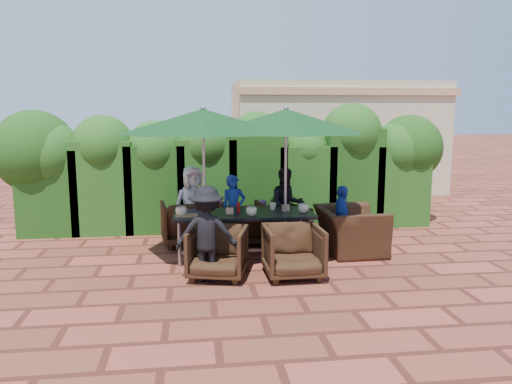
{
  "coord_description": "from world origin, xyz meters",
  "views": [
    {
      "loc": [
        -0.78,
        -7.72,
        2.38
      ],
      "look_at": [
        0.26,
        0.4,
        1.04
      ],
      "focal_mm": 35.0,
      "sensor_mm": 36.0,
      "label": 1
    }
  ],
  "objects": [
    {
      "name": "adult_far_left",
      "position": [
        -0.78,
        1.03,
        0.71
      ],
      "size": [
        0.79,
        0.59,
        1.42
      ],
      "primitive_type": "imported",
      "rotation": [
        0.0,
        0.0,
        0.28
      ],
      "color": "silver",
      "rests_on": "ground"
    },
    {
      "name": "pedestrian_c",
      "position": [
        3.64,
        4.31,
        0.86
      ],
      "size": [
        1.2,
        0.82,
        1.72
      ],
      "primitive_type": "imported",
      "rotation": [
        0.0,
        0.0,
        2.83
      ],
      "color": "#9A9AA2",
      "rests_on": "ground"
    },
    {
      "name": "umbrella_left",
      "position": [
        -0.6,
        0.13,
        2.21
      ],
      "size": [
        2.56,
        2.56,
        2.46
      ],
      "color": "gray",
      "rests_on": "ground"
    },
    {
      "name": "cup_e",
      "position": [
        0.99,
        0.04,
        0.82
      ],
      "size": [
        0.18,
        0.18,
        0.14
      ],
      "primitive_type": "imported",
      "color": "beige",
      "rests_on": "dining_table"
    },
    {
      "name": "adult_far_right",
      "position": [
        0.92,
        1.12,
        0.67
      ],
      "size": [
        0.67,
        0.43,
        1.35
      ],
      "primitive_type": "imported",
      "rotation": [
        0.0,
        0.0,
        0.06
      ],
      "color": "black",
      "rests_on": "ground"
    },
    {
      "name": "ground",
      "position": [
        0.0,
        0.0,
        0.0
      ],
      "size": [
        80.0,
        80.0,
        0.0
      ],
      "primitive_type": "plane",
      "color": "brown",
      "rests_on": "ground"
    },
    {
      "name": "chair_far_right",
      "position": [
        0.88,
        1.04,
        0.37
      ],
      "size": [
        0.92,
        0.9,
        0.74
      ],
      "primitive_type": "imported",
      "rotation": [
        0.0,
        0.0,
        3.54
      ],
      "color": "black",
      "rests_on": "ground"
    },
    {
      "name": "serving_tray",
      "position": [
        -0.89,
        0.0,
        0.76
      ],
      "size": [
        0.35,
        0.25,
        0.02
      ],
      "primitive_type": "cube",
      "color": "olive",
      "rests_on": "dining_table"
    },
    {
      "name": "pedestrian_b",
      "position": [
        2.43,
        4.54,
        0.77
      ],
      "size": [
        0.78,
        0.53,
        1.53
      ],
      "primitive_type": "imported",
      "rotation": [
        0.0,
        0.0,
        3.26
      ],
      "color": "#F15590",
      "rests_on": "ground"
    },
    {
      "name": "cup_d",
      "position": [
        0.53,
        0.34,
        0.81
      ],
      "size": [
        0.12,
        0.12,
        0.12
      ],
      "primitive_type": "imported",
      "color": "beige",
      "rests_on": "dining_table"
    },
    {
      "name": "cup_b",
      "position": [
        -0.55,
        0.27,
        0.82
      ],
      "size": [
        0.14,
        0.14,
        0.13
      ],
      "primitive_type": "imported",
      "color": "beige",
      "rests_on": "dining_table"
    },
    {
      "name": "dining_table",
      "position": [
        0.03,
        0.15,
        0.67
      ],
      "size": [
        2.25,
        0.9,
        0.75
      ],
      "color": "black",
      "rests_on": "ground"
    },
    {
      "name": "child_right",
      "position": [
        0.49,
        1.13,
        0.39
      ],
      "size": [
        0.29,
        0.24,
        0.78
      ],
      "primitive_type": "imported",
      "rotation": [
        0.0,
        0.0,
        -0.03
      ],
      "color": "#884493",
      "rests_on": "ground"
    },
    {
      "name": "chair_far_left",
      "position": [
        -0.92,
        1.12,
        0.43
      ],
      "size": [
        0.94,
        0.89,
        0.87
      ],
      "primitive_type": "imported",
      "rotation": [
        0.0,
        0.0,
        3.27
      ],
      "color": "black",
      "rests_on": "ground"
    },
    {
      "name": "adult_far_mid",
      "position": [
        -0.06,
        1.09,
        0.62
      ],
      "size": [
        0.53,
        0.47,
        1.24
      ],
      "primitive_type": "imported",
      "rotation": [
        0.0,
        0.0,
        0.27
      ],
      "color": "#1C399B",
      "rests_on": "ground"
    },
    {
      "name": "number_block_right",
      "position": [
        0.73,
        0.21,
        0.8
      ],
      "size": [
        0.12,
        0.06,
        0.1
      ],
      "primitive_type": "cube",
      "color": "tan",
      "rests_on": "dining_table"
    },
    {
      "name": "chair_end_right",
      "position": [
        1.84,
        0.21,
        0.51
      ],
      "size": [
        0.79,
        1.19,
        1.02
      ],
      "primitive_type": "imported",
      "rotation": [
        0.0,
        0.0,
        1.59
      ],
      "color": "black",
      "rests_on": "ground"
    },
    {
      "name": "chair_near_right",
      "position": [
        0.64,
        -0.91,
        0.42
      ],
      "size": [
        0.82,
        0.77,
        0.83
      ],
      "primitive_type": "imported",
      "rotation": [
        0.0,
        0.0,
        0.02
      ],
      "color": "black",
      "rests_on": "ground"
    },
    {
      "name": "chair_near_left",
      "position": [
        -0.45,
        -0.79,
        0.41
      ],
      "size": [
        0.95,
        0.91,
        0.81
      ],
      "primitive_type": "imported",
      "rotation": [
        0.0,
        0.0,
        -0.25
      ],
      "color": "black",
      "rests_on": "ground"
    },
    {
      "name": "ketchup_bottle",
      "position": [
        -0.06,
        0.15,
        0.83
      ],
      "size": [
        0.04,
        0.04,
        0.17
      ],
      "primitive_type": "cylinder",
      "color": "#B20C0A",
      "rests_on": "dining_table"
    },
    {
      "name": "chair_far_mid",
      "position": [
        0.07,
        0.98,
        0.42
      ],
      "size": [
        0.91,
        0.86,
        0.84
      ],
      "primitive_type": "imported",
      "rotation": [
        0.0,
        0.0,
        3.28
      ],
      "color": "black",
      "rests_on": "ground"
    },
    {
      "name": "cup_a",
      "position": [
        -0.97,
        0.04,
        0.82
      ],
      "size": [
        0.18,
        0.18,
        0.14
      ],
      "primitive_type": "imported",
      "color": "beige",
      "rests_on": "dining_table"
    },
    {
      "name": "number_block_left",
      "position": [
        -0.21,
        0.08,
        0.8
      ],
      "size": [
        0.12,
        0.06,
        0.1
      ],
      "primitive_type": "cube",
      "color": "tan",
      "rests_on": "dining_table"
    },
    {
      "name": "child_left",
      "position": [
        -0.31,
        1.16,
        0.4
      ],
      "size": [
        0.35,
        0.32,
        0.79
      ],
      "primitive_type": "imported",
      "rotation": [
        0.0,
        0.0,
        -0.35
      ],
      "color": "#F15590",
      "rests_on": "ground"
    },
    {
      "name": "pedestrian_a",
      "position": [
        1.37,
        4.13,
        0.84
      ],
      "size": [
        1.59,
        0.65,
        1.67
      ],
      "primitive_type": "imported",
      "rotation": [
        0.0,
        0.0,
        3.21
      ],
      "color": "#227C3D",
      "rests_on": "ground"
    },
    {
      "name": "hedge_wall",
      "position": [
        -0.19,
        2.32,
        1.32
      ],
      "size": [
        9.1,
        1.6,
        2.54
      ],
      "color": "black",
      "rests_on": "ground"
    },
    {
      "name": "building",
      "position": [
        3.5,
        6.99,
        1.61
      ],
      "size": [
        6.2,
        3.08,
        3.2
      ],
      "color": "beige",
      "rests_on": "ground"
    },
    {
      "name": "cup_c",
      "position": [
        0.12,
        -0.1,
        0.82
      ],
      "size": [
        0.17,
        0.17,
        0.14
      ],
      "primitive_type": "imported",
      "color": "beige",
      "rests_on": "dining_table"
    },
    {
      "name": "sauce_bottle",
      "position": [
        -0.06,
        0.19,
        0.83
      ],
      "size": [
        0.04,
        0.04,
        0.17
      ],
      "primitive_type": "cylinder",
      "color": "#4C230C",
      "rests_on": "dining_table"
    },
    {
      "name": "adult_end_right",
      "position": [
        1.68,
        0.21,
        0.57
      ],
      "size": [
        0.52,
        0.74,
        1.15
      ],
      "primitive_type": "imported",
      "rotation": [
        0.0,
        0.0,
        1.27
      ],
      "color": "#1C399B",
      "rests_on": "ground"
    },
    {
      "name": "adult_near_left",
      "position": [
        -0.6,
        -0.88,
        0.68
      ],
      "size": [
        0.9,
        0.47,
        1.35
      ],
      "primitive_type": "imported",
      "rotation": [
        0.0,
        0.0,
        3.05
      ],
      "color": "black",
      "rests_on": "ground"
    },
    {
      "name": "umbrella_right",
      "position": [
        0.71,
        0.15,
        2.21
      ],
      "size": [
        2.52,
        2.52,
        2.46
      ],
      "color": "gray",
      "rests_on": "ground"
    }
  ]
}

